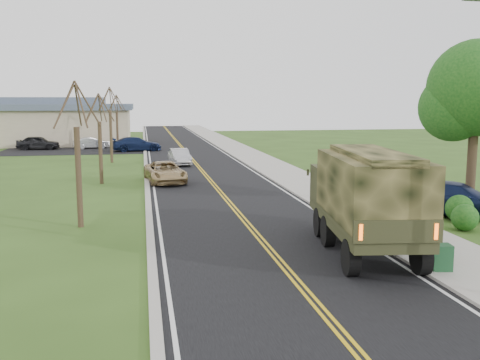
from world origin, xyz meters
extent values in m
plane|color=#2E4918|center=(0.00, 0.00, 0.00)|extent=(160.00, 160.00, 0.00)
cube|color=black|center=(0.00, 40.00, 0.01)|extent=(8.00, 120.00, 0.01)
cube|color=#9E998E|center=(4.15, 40.00, 0.06)|extent=(0.30, 120.00, 0.12)
cube|color=#9E998E|center=(5.90, 40.00, 0.05)|extent=(3.20, 120.00, 0.10)
cube|color=#9E998E|center=(-4.15, 40.00, 0.05)|extent=(0.30, 120.00, 0.10)
cylinder|color=#38281C|center=(11.00, 10.00, 2.52)|extent=(0.44, 0.44, 5.04)
sphere|color=#134514|center=(11.00, 10.00, 5.85)|extent=(4.50, 4.50, 4.50)
sphere|color=#134514|center=(10.20, 10.50, 4.95)|extent=(3.24, 3.24, 3.24)
cylinder|color=#38281C|center=(-7.00, 10.00, 2.10)|extent=(0.24, 0.24, 4.20)
cylinder|color=#38281C|center=(-6.52, 10.13, 5.13)|extent=(1.01, 0.33, 1.90)
cylinder|color=#38281C|center=(-6.97, 10.62, 5.05)|extent=(0.13, 1.29, 1.74)
cylinder|color=#38281C|center=(-7.46, 10.18, 5.13)|extent=(0.98, 0.43, 1.90)
cylinder|color=#38281C|center=(-7.39, 9.52, 5.05)|extent=(0.79, 1.05, 1.77)
cylinder|color=#38281C|center=(-6.73, 9.59, 5.13)|extent=(0.58, 0.90, 1.90)
cylinder|color=#38281C|center=(-7.00, 22.00, 1.98)|extent=(0.24, 0.24, 3.96)
cylinder|color=#38281C|center=(-6.55, 22.12, 4.83)|extent=(0.96, 0.32, 1.79)
cylinder|color=#38281C|center=(-6.97, 22.58, 4.76)|extent=(0.12, 1.22, 1.65)
cylinder|color=#38281C|center=(-7.43, 22.17, 4.83)|extent=(0.93, 0.41, 1.79)
cylinder|color=#38281C|center=(-7.37, 21.55, 4.76)|extent=(0.75, 0.99, 1.67)
cylinder|color=#38281C|center=(-6.75, 21.61, 4.83)|extent=(0.55, 0.85, 1.80)
cylinder|color=#38281C|center=(-7.00, 34.00, 2.22)|extent=(0.24, 0.24, 4.44)
cylinder|color=#38281C|center=(-6.50, 34.13, 5.42)|extent=(1.07, 0.35, 2.00)
cylinder|color=#38281C|center=(-6.97, 34.65, 5.34)|extent=(0.13, 1.36, 1.84)
cylinder|color=#38281C|center=(-7.49, 34.19, 5.42)|extent=(1.03, 0.46, 2.00)
cylinder|color=#38281C|center=(-7.41, 33.49, 5.34)|extent=(0.83, 1.10, 1.87)
cylinder|color=#38281C|center=(-6.72, 33.56, 5.42)|extent=(0.61, 0.95, 2.01)
cylinder|color=#38281C|center=(-7.00, 46.00, 2.04)|extent=(0.24, 0.24, 4.08)
cylinder|color=#38281C|center=(-6.54, 46.12, 4.98)|extent=(0.99, 0.33, 1.84)
cylinder|color=#38281C|center=(-6.97, 46.60, 4.91)|extent=(0.13, 1.25, 1.69)
cylinder|color=#38281C|center=(-7.45, 46.17, 4.98)|extent=(0.95, 0.42, 1.85)
cylinder|color=#38281C|center=(-7.38, 45.53, 4.91)|extent=(0.77, 1.02, 1.72)
cylinder|color=#38281C|center=(-6.74, 45.60, 4.98)|extent=(0.57, 0.88, 1.85)
cube|color=tan|center=(-16.00, 56.00, 2.10)|extent=(20.00, 12.00, 4.20)
cube|color=#475466|center=(-16.00, 56.00, 4.50)|extent=(21.00, 13.00, 0.70)
cube|color=#475466|center=(-16.00, 56.00, 5.20)|extent=(14.00, 8.00, 0.90)
cube|color=black|center=(-10.00, 46.00, 0.01)|extent=(18.00, 10.00, 0.02)
cylinder|color=black|center=(1.77, 1.98, 0.57)|extent=(0.51, 1.17, 1.13)
cylinder|color=black|center=(3.92, 1.69, 0.57)|extent=(0.51, 1.17, 1.13)
cylinder|color=black|center=(2.21, 5.25, 0.57)|extent=(0.51, 1.17, 1.13)
cylinder|color=black|center=(4.35, 4.96, 0.57)|extent=(0.51, 1.17, 1.13)
cylinder|color=black|center=(2.40, 6.68, 0.57)|extent=(0.51, 1.17, 1.13)
cylinder|color=black|center=(4.55, 6.39, 0.57)|extent=(0.51, 1.17, 1.13)
cube|color=#33351D|center=(3.20, 4.49, 1.08)|extent=(3.41, 7.48, 0.36)
cube|color=#33351D|center=(3.55, 7.10, 1.96)|extent=(2.71, 2.27, 1.44)
cube|color=black|center=(3.67, 8.02, 2.16)|extent=(2.26, 0.38, 0.72)
cube|color=#33351D|center=(3.08, 3.63, 1.34)|extent=(3.28, 5.76, 0.15)
cube|color=black|center=(3.08, 3.63, 2.42)|extent=(3.28, 5.76, 2.06)
cube|color=black|center=(3.08, 3.63, 3.50)|extent=(2.36, 5.63, 0.26)
cube|color=#33351D|center=(2.72, 0.92, 1.60)|extent=(2.57, 0.47, 0.67)
cube|color=#FF590C|center=(1.64, 1.00, 1.60)|extent=(0.11, 0.05, 0.46)
cube|color=#FF590C|center=(3.78, 0.71, 1.60)|extent=(0.11, 0.05, 0.46)
imported|color=tan|center=(-2.97, 21.80, 0.68)|extent=(2.85, 5.11, 1.35)
imported|color=#B8B7BC|center=(-1.38, 31.24, 0.67)|extent=(1.79, 4.17, 1.34)
imported|color=#10193B|center=(9.78, 9.20, 0.77)|extent=(5.56, 4.98, 1.55)
cube|color=#194826|center=(4.60, 1.73, 0.50)|extent=(0.67, 0.59, 0.80)
imported|color=black|center=(-15.46, 47.74, 0.75)|extent=(4.55, 2.13, 1.51)
imported|color=silver|center=(-9.94, 48.14, 0.62)|extent=(4.01, 2.38, 1.25)
imported|color=#111C3E|center=(-5.00, 44.16, 0.75)|extent=(5.43, 2.97, 1.49)
camera|label=1|loc=(-4.33, -12.80, 5.27)|focal=40.00mm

